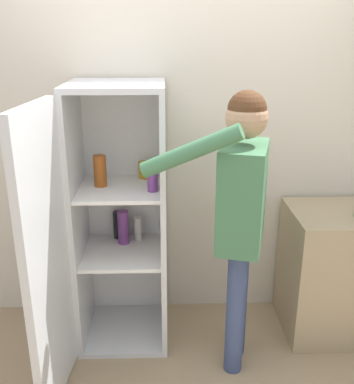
% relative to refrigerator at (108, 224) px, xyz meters
% --- Properties ---
extents(wall_back, '(7.00, 0.06, 2.55)m').
position_rel_refrigerator_xyz_m(wall_back, '(0.46, 0.43, 0.40)').
color(wall_back, beige).
rests_on(wall_back, ground_plane).
extents(refrigerator, '(0.69, 1.18, 1.75)m').
position_rel_refrigerator_xyz_m(refrigerator, '(0.00, 0.00, 0.00)').
color(refrigerator, silver).
rests_on(refrigerator, ground_plane).
extents(person, '(0.77, 0.57, 1.75)m').
position_rel_refrigerator_xyz_m(person, '(0.80, -0.24, 0.24)').
color(person, '#384770').
rests_on(person, ground_plane).
extents(counter, '(0.79, 0.59, 0.91)m').
position_rel_refrigerator_xyz_m(counter, '(1.61, 0.09, -0.43)').
color(counter, tan).
rests_on(counter, ground_plane).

